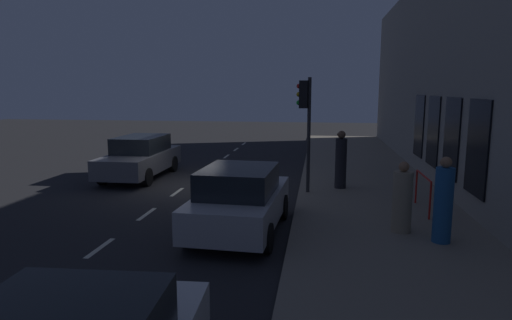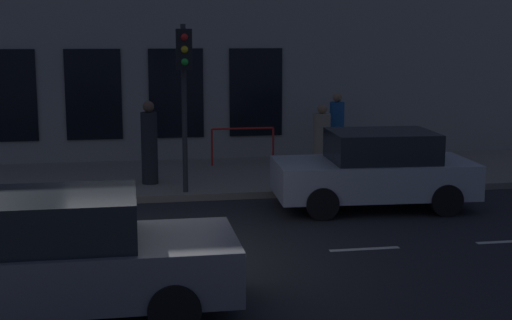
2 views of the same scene
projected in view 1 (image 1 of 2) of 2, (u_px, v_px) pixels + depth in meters
The scene contains 11 objects.
ground_plane at pixel (186, 186), 15.48m from camera, with size 60.00×60.00×0.00m, color #232326.
sidewalk at pixel (368, 189), 14.59m from camera, with size 4.50×32.00×0.15m.
building_facade at pixel (457, 71), 13.61m from camera, with size 0.65×32.00×7.84m.
lane_centre_line at pixel (177, 192), 14.50m from camera, with size 0.12×27.20×0.01m.
traffic_light at pixel (305, 109), 13.50m from camera, with size 0.46×0.32×3.58m.
parked_car_1 at pixel (240, 200), 10.34m from camera, with size 2.08×4.08×1.58m.
parked_car_2 at pixel (140, 157), 16.80m from camera, with size 1.88×4.49×1.58m.
pedestrian_0 at pixel (341, 161), 14.32m from camera, with size 0.48×0.48×1.89m.
pedestrian_1 at pixel (402, 200), 9.94m from camera, with size 0.46×0.46×1.62m.
pedestrian_2 at pixel (443, 203), 9.23m from camera, with size 0.49×0.49×1.84m.
red_railing at pixel (423, 185), 11.65m from camera, with size 0.05×1.66×0.97m.
Camera 1 is at (4.61, -14.62, 3.39)m, focal length 30.81 mm.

